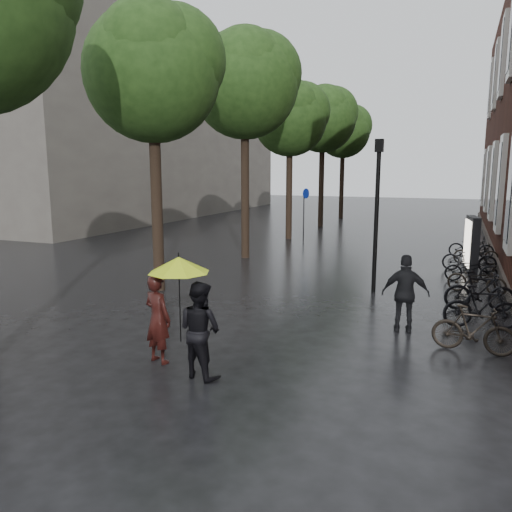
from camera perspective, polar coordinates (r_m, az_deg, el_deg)
The scene contains 11 objects.
ground at distance 7.56m, azimuth -13.83°, elevation -18.40°, with size 120.00×120.00×0.00m, color black.
bg_building at distance 42.42m, azimuth -16.32°, elevation 14.19°, with size 16.00×30.00×14.00m, color #47423D.
street_trees at distance 22.87m, azimuth 1.51°, elevation 16.91°, with size 4.33×34.03×8.91m.
person_burgundy at distance 9.43m, azimuth -11.16°, elevation -7.03°, with size 0.61×0.40×1.67m, color black.
person_black at distance 8.67m, azimuth -6.43°, elevation -8.34°, with size 0.82×0.64×1.69m, color black.
lime_umbrella at distance 8.68m, azimuth -8.82°, elevation -1.00°, with size 1.09×1.09×1.60m.
pedestrian_walking at distance 11.40m, azimuth 16.72°, elevation -4.14°, with size 1.01×0.42×1.73m, color black.
parked_bicycles at distance 16.67m, azimuth 23.66°, elevation -1.62°, with size 1.97×12.14×1.02m.
ad_lightbox at distance 18.74m, azimuth 23.40°, elevation 1.21°, with size 0.30×1.29×1.95m.
lamp_post at distance 14.64m, azimuth 13.67°, elevation 6.13°, with size 0.23×0.23×4.37m.
cycle_sign at distance 24.13m, azimuth 5.58°, elevation 5.58°, with size 0.14×0.48×2.64m.
Camera 1 is at (4.02, -5.33, 3.55)m, focal length 35.00 mm.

